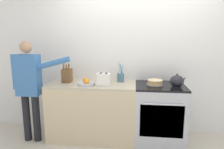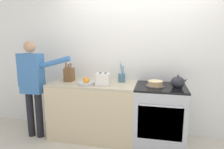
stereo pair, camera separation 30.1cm
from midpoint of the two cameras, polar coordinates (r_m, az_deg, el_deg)
wall_back at (r=3.30m, az=10.69°, el=5.15°), size 8.00×0.04×2.60m
counter_cabinet at (r=3.27m, az=-2.68°, el=-10.09°), size 1.35×0.64×0.90m
stove_range at (r=3.18m, az=16.14°, el=-11.16°), size 0.73×0.67×0.90m
layer_cake at (r=3.01m, az=15.07°, el=-2.59°), size 0.27×0.27×0.08m
tea_kettle at (r=2.98m, az=21.09°, el=-2.17°), size 0.24×0.20×0.19m
knife_block at (r=3.27m, az=-9.60°, el=-0.01°), size 0.14×0.15×0.31m
utensil_crock at (r=3.18m, az=5.49°, el=-0.87°), size 0.11×0.11×0.34m
fruit_bowl at (r=3.01m, az=-4.50°, el=-2.29°), size 0.25×0.25×0.10m
toaster at (r=2.93m, az=0.33°, el=-1.44°), size 0.21×0.12×0.19m
person_baker at (r=3.30m, az=-19.32°, el=-1.92°), size 0.90×0.20×1.55m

